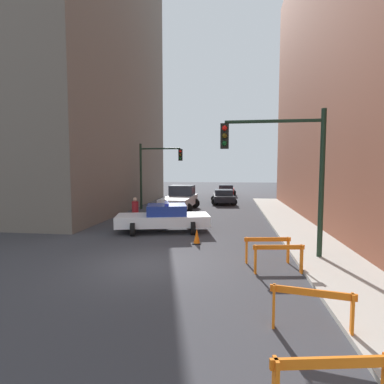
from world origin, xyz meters
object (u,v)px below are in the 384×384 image
barrier_back (279,254)px  traffic_light_far (154,167)px  police_car (164,218)px  barrier_corner (267,245)px  parked_car_near (223,196)px  barrier_mid (312,303)px  parked_car_mid (226,190)px  barrier_front (332,379)px  traffic_cone (197,237)px  traffic_light_near (288,161)px  white_truck (180,199)px  pedestrian_crossing (135,212)px

barrier_back → traffic_light_far: bearing=118.7°
police_car → barrier_corner: 6.53m
parked_car_near → barrier_mid: 21.75m
parked_car_mid → barrier_front: (1.88, -31.61, -0.06)m
barrier_front → police_car: bearing=113.0°
barrier_back → traffic_cone: (-2.93, 3.31, -0.30)m
traffic_light_far → parked_car_mid: size_ratio=1.20×
traffic_light_near → white_truck: size_ratio=0.95×
traffic_light_near → traffic_cone: bearing=153.9°
barrier_back → barrier_corner: same height
white_truck → barrier_corner: 13.43m
barrier_front → pedestrian_crossing: bearing=118.5°
parked_car_near → parked_car_mid: size_ratio=1.02×
pedestrian_crossing → barrier_front: size_ratio=1.05×
traffic_light_far → police_car: (2.63, -8.19, -2.67)m
police_car → parked_car_mid: police_car is taller
traffic_light_far → parked_car_mid: bearing=66.0°
traffic_light_near → parked_car_near: 17.06m
parked_car_mid → barrier_corner: 25.10m
parked_car_mid → traffic_cone: 22.75m
white_truck → barrier_mid: white_truck is taller
barrier_back → police_car: bearing=131.4°
parked_car_near → barrier_corner: parked_car_near is taller
parked_car_mid → parked_car_near: bearing=-89.4°
pedestrian_crossing → police_car: bearing=-172.6°
parked_car_mid → barrier_corner: parked_car_mid is taller
barrier_mid → traffic_cone: (-3.06, 6.70, -0.30)m
traffic_cone → parked_car_mid: bearing=87.8°
parked_car_near → pedestrian_crossing: bearing=-115.8°
barrier_front → traffic_light_far: bearing=110.8°
parked_car_near → traffic_cone: 14.95m
traffic_light_far → parked_car_mid: 13.72m
traffic_cone → traffic_light_far: bearing=113.8°
police_car → pedestrian_crossing: pedestrian_crossing is taller
pedestrian_crossing → barrier_back: 9.32m
barrier_front → traffic_cone: barrier_front is taller
white_truck → barrier_front: bearing=-72.4°
barrier_mid → barrier_back: (-0.12, 3.40, 0.00)m
traffic_light_far → traffic_cone: size_ratio=7.93×
barrier_front → barrier_mid: same height
parked_car_near → traffic_cone: size_ratio=6.76×
barrier_front → barrier_mid: 2.20m
parked_car_near → barrier_back: parked_car_near is taller
police_car → pedestrian_crossing: (-1.82, 0.90, 0.14)m
police_car → barrier_back: 7.41m
police_car → parked_car_mid: 20.68m
barrier_mid → barrier_front: bearing=-98.1°
white_truck → parked_car_near: white_truck is taller
traffic_light_far → parked_car_near: traffic_light_far is taller
traffic_light_near → parked_car_mid: 24.72m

